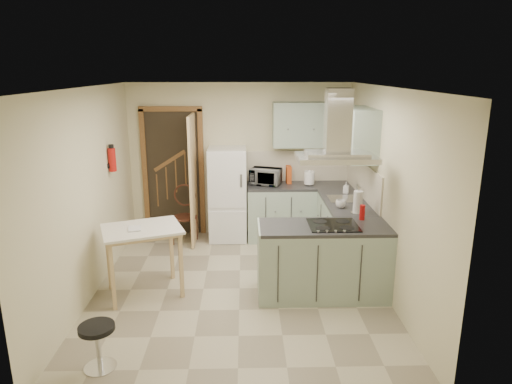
{
  "coord_description": "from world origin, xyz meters",
  "views": [
    {
      "loc": [
        0.07,
        -5.29,
        2.7
      ],
      "look_at": [
        0.22,
        0.45,
        1.15
      ],
      "focal_mm": 32.0,
      "sensor_mm": 36.0,
      "label": 1
    }
  ],
  "objects_px": {
    "extractor_hood": "(336,158)",
    "drop_leaf_table": "(144,261)",
    "microwave": "(266,177)",
    "peninsula": "(323,261)",
    "bentwood_chair": "(185,217)",
    "stool": "(98,347)",
    "fridge": "(228,194)"
  },
  "relations": [
    {
      "from": "fridge",
      "to": "drop_leaf_table",
      "type": "height_order",
      "value": "fridge"
    },
    {
      "from": "drop_leaf_table",
      "to": "extractor_hood",
      "type": "bearing_deg",
      "value": -22.84
    },
    {
      "from": "extractor_hood",
      "to": "drop_leaf_table",
      "type": "xyz_separation_m",
      "value": [
        -2.29,
        0.1,
        -1.29
      ]
    },
    {
      "from": "fridge",
      "to": "bentwood_chair",
      "type": "xyz_separation_m",
      "value": [
        -0.69,
        -0.17,
        -0.33
      ]
    },
    {
      "from": "peninsula",
      "to": "bentwood_chair",
      "type": "height_order",
      "value": "peninsula"
    },
    {
      "from": "microwave",
      "to": "stool",
      "type": "bearing_deg",
      "value": -97.2
    },
    {
      "from": "peninsula",
      "to": "drop_leaf_table",
      "type": "bearing_deg",
      "value": 177.44
    },
    {
      "from": "extractor_hood",
      "to": "bentwood_chair",
      "type": "height_order",
      "value": "extractor_hood"
    },
    {
      "from": "fridge",
      "to": "microwave",
      "type": "xyz_separation_m",
      "value": [
        0.61,
        0.04,
        0.28
      ]
    },
    {
      "from": "peninsula",
      "to": "bentwood_chair",
      "type": "bearing_deg",
      "value": 136.61
    },
    {
      "from": "peninsula",
      "to": "bentwood_chair",
      "type": "relative_size",
      "value": 1.84
    },
    {
      "from": "peninsula",
      "to": "microwave",
      "type": "relative_size",
      "value": 3.29
    },
    {
      "from": "peninsula",
      "to": "extractor_hood",
      "type": "bearing_deg",
      "value": 0.0
    },
    {
      "from": "bentwood_chair",
      "to": "peninsula",
      "type": "bearing_deg",
      "value": -33.17
    },
    {
      "from": "extractor_hood",
      "to": "peninsula",
      "type": "bearing_deg",
      "value": 180.0
    },
    {
      "from": "fridge",
      "to": "extractor_hood",
      "type": "relative_size",
      "value": 1.67
    },
    {
      "from": "peninsula",
      "to": "stool",
      "type": "relative_size",
      "value": 3.5
    },
    {
      "from": "peninsula",
      "to": "drop_leaf_table",
      "type": "relative_size",
      "value": 1.7
    },
    {
      "from": "bentwood_chair",
      "to": "stool",
      "type": "bearing_deg",
      "value": -87.0
    },
    {
      "from": "extractor_hood",
      "to": "drop_leaf_table",
      "type": "height_order",
      "value": "extractor_hood"
    },
    {
      "from": "fridge",
      "to": "stool",
      "type": "bearing_deg",
      "value": -107.98
    },
    {
      "from": "extractor_hood",
      "to": "stool",
      "type": "bearing_deg",
      "value": -150.27
    },
    {
      "from": "drop_leaf_table",
      "to": "bentwood_chair",
      "type": "height_order",
      "value": "drop_leaf_table"
    },
    {
      "from": "drop_leaf_table",
      "to": "bentwood_chair",
      "type": "xyz_separation_m",
      "value": [
        0.28,
        1.71,
        -0.01
      ]
    },
    {
      "from": "drop_leaf_table",
      "to": "microwave",
      "type": "distance_m",
      "value": 2.56
    },
    {
      "from": "peninsula",
      "to": "microwave",
      "type": "distance_m",
      "value": 2.19
    },
    {
      "from": "microwave",
      "to": "bentwood_chair",
      "type": "bearing_deg",
      "value": -151.43
    },
    {
      "from": "peninsula",
      "to": "extractor_hood",
      "type": "height_order",
      "value": "extractor_hood"
    },
    {
      "from": "peninsula",
      "to": "bentwood_chair",
      "type": "distance_m",
      "value": 2.63
    },
    {
      "from": "drop_leaf_table",
      "to": "microwave",
      "type": "bearing_deg",
      "value": 30.15
    },
    {
      "from": "extractor_hood",
      "to": "bentwood_chair",
      "type": "distance_m",
      "value": 3.0
    },
    {
      "from": "fridge",
      "to": "extractor_hood",
      "type": "height_order",
      "value": "extractor_hood"
    }
  ]
}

